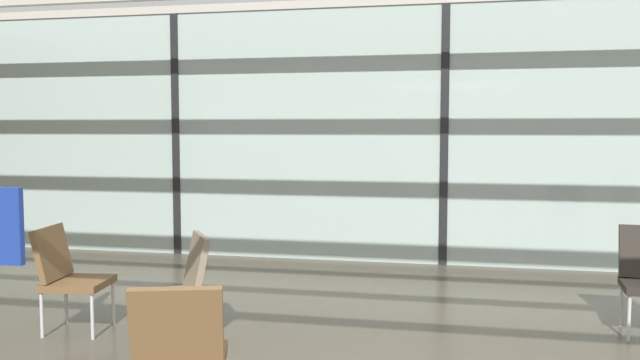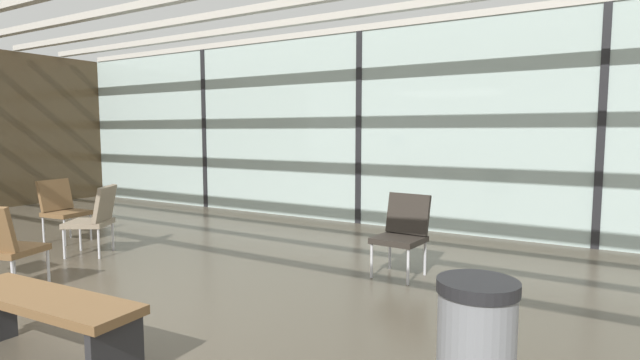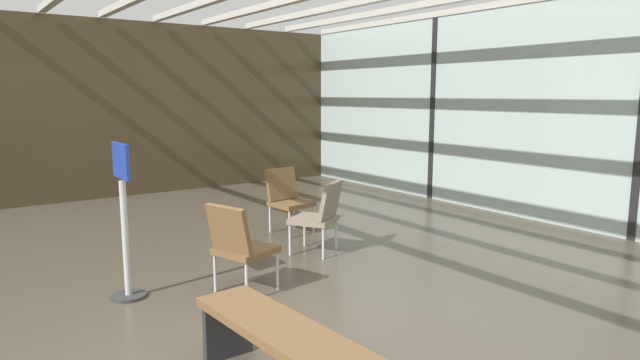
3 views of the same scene
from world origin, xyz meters
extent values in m
plane|color=#4C4438|center=(0.00, 0.00, 0.00)|extent=(60.00, 60.00, 0.00)
cube|color=#A3B7B2|center=(0.00, 5.20, 1.59)|extent=(14.00, 0.08, 3.17)
cube|color=black|center=(-3.50, 5.20, 1.59)|extent=(0.10, 0.12, 3.17)
cube|color=black|center=(0.00, 5.20, 1.59)|extent=(0.10, 0.12, 3.17)
cube|color=black|center=(3.50, 5.20, 1.59)|extent=(0.10, 0.12, 3.17)
cube|color=#B7B2A8|center=(0.00, 3.31, 3.22)|extent=(13.72, 0.12, 0.10)
cube|color=#B7B2A8|center=(0.00, 4.26, 3.22)|extent=(13.72, 0.12, 0.10)
cube|color=#B7B2A8|center=(0.00, 5.20, 3.22)|extent=(13.72, 0.12, 0.10)
ellipsoid|color=silver|center=(-0.53, 10.70, 2.15)|extent=(12.96, 4.29, 4.29)
sphere|color=#9D9DA0|center=(-6.49, 10.70, 2.15)|extent=(2.36, 2.36, 2.36)
sphere|color=black|center=(-4.09, 8.73, 2.47)|extent=(0.28, 0.28, 0.28)
sphere|color=black|center=(-3.19, 8.73, 2.47)|extent=(0.28, 0.28, 0.28)
sphere|color=black|center=(-2.29, 8.73, 2.47)|extent=(0.28, 0.28, 0.28)
sphere|color=black|center=(-1.39, 8.73, 2.47)|extent=(0.28, 0.28, 0.28)
sphere|color=black|center=(-0.49, 8.73, 2.47)|extent=(0.28, 0.28, 0.28)
sphere|color=black|center=(0.41, 8.73, 2.47)|extent=(0.28, 0.28, 0.28)
sphere|color=black|center=(1.31, 8.73, 2.47)|extent=(0.28, 0.28, 0.28)
cube|color=brown|center=(-1.28, 0.27, 0.40)|extent=(0.60, 0.60, 0.06)
cylinder|color=#BCBCC1|center=(-1.14, 0.53, 0.18)|extent=(0.03, 0.03, 0.37)
cylinder|color=#BCBCC1|center=(-1.54, 0.41, 0.18)|extent=(0.03, 0.03, 0.37)
cylinder|color=#BCBCC1|center=(-1.01, 0.13, 0.18)|extent=(0.03, 0.03, 0.37)
cube|color=brown|center=(-2.87, 1.80, 0.40)|extent=(0.54, 0.54, 0.06)
cube|color=brown|center=(-3.09, 1.77, 0.65)|extent=(0.20, 0.49, 0.44)
cylinder|color=#BCBCC1|center=(-2.64, 1.62, 0.18)|extent=(0.03, 0.03, 0.37)
cylinder|color=#BCBCC1|center=(-2.69, 2.03, 0.18)|extent=(0.03, 0.03, 0.37)
cylinder|color=#BCBCC1|center=(-3.06, 1.56, 0.18)|extent=(0.03, 0.03, 0.37)
cylinder|color=#BCBCC1|center=(-3.11, 1.98, 0.18)|extent=(0.03, 0.03, 0.37)
cube|color=#28231E|center=(1.75, 2.65, 0.40)|extent=(0.51, 0.51, 0.06)
cube|color=#28231E|center=(1.77, 2.86, 0.65)|extent=(0.49, 0.18, 0.44)
cylinder|color=#BCBCC1|center=(1.53, 2.45, 0.18)|extent=(0.03, 0.03, 0.37)
cylinder|color=#BCBCC1|center=(1.95, 2.42, 0.18)|extent=(0.03, 0.03, 0.37)
cylinder|color=#BCBCC1|center=(1.56, 2.87, 0.18)|extent=(0.03, 0.03, 0.37)
cylinder|color=#BCBCC1|center=(1.98, 2.84, 0.18)|extent=(0.03, 0.03, 0.37)
cube|color=#7F705B|center=(-1.94, 1.51, 0.40)|extent=(0.66, 0.66, 0.06)
cube|color=#7F705B|center=(-1.76, 1.62, 0.65)|extent=(0.37, 0.48, 0.44)
cylinder|color=#BCBCC1|center=(-2.23, 1.58, 0.18)|extent=(0.03, 0.03, 0.37)
cylinder|color=#BCBCC1|center=(-2.00, 1.22, 0.18)|extent=(0.03, 0.03, 0.37)
cylinder|color=#BCBCC1|center=(-1.87, 1.80, 0.18)|extent=(0.03, 0.03, 0.37)
cylinder|color=#BCBCC1|center=(-1.65, 1.44, 0.18)|extent=(0.03, 0.03, 0.37)
cube|color=brown|center=(0.50, -0.42, 0.44)|extent=(1.52, 0.49, 0.06)
cube|color=#262628|center=(1.17, -0.38, 0.21)|extent=(0.06, 0.36, 0.41)
cylinder|color=black|center=(3.17, 0.11, 0.83)|extent=(0.38, 0.38, 0.06)
camera|label=1|loc=(0.23, -3.09, 1.68)|focal=37.45mm
camera|label=2|loc=(3.68, -2.16, 1.55)|focal=27.50mm
camera|label=3|loc=(3.19, -2.03, 1.87)|focal=30.35mm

